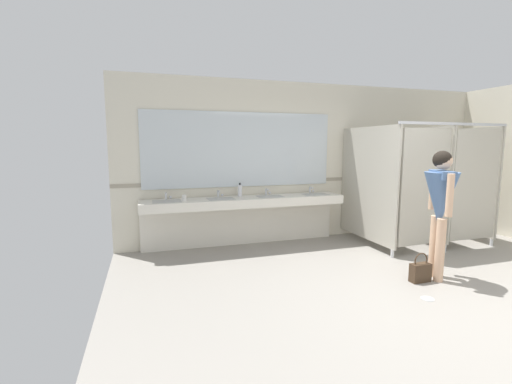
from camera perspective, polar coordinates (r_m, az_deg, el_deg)
ground_plane at (r=4.43m, az=28.83°, el=-16.10°), size 7.11×6.37×0.10m
wall_back at (r=6.45m, az=10.39°, el=4.91°), size 7.11×0.12×2.74m
wall_back_tile_band at (r=6.41m, az=10.59°, el=2.03°), size 7.11×0.01×0.06m
vanity_counter at (r=5.73m, az=-1.96°, el=-3.00°), size 3.29×0.52×0.94m
mirror_panel at (r=5.82m, az=-2.51°, el=6.95°), size 3.19×0.02×1.23m
bathroom_stalls at (r=6.47m, az=25.99°, el=1.41°), size 2.04×1.51×2.00m
person_standing at (r=4.81m, az=27.96°, el=-1.08°), size 0.52×0.53×1.60m
handbag at (r=4.81m, az=25.32°, el=-11.71°), size 0.25×0.11×0.37m
soap_dispenser at (r=5.74m, az=-2.65°, el=0.27°), size 0.07×0.07×0.22m
paper_cup at (r=5.38m, az=-11.70°, el=-0.94°), size 0.07×0.07×0.09m
floor_drain_cover at (r=4.39m, az=26.28°, el=-15.37°), size 0.14×0.14×0.01m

